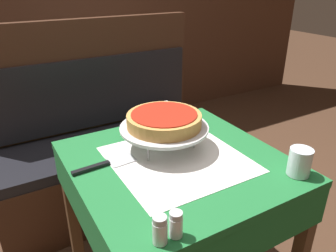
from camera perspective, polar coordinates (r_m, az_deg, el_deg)
dining_table_front at (r=1.33m, az=1.63°, el=-9.86°), size 0.79×0.79×0.75m
dining_table_rear at (r=2.80m, az=-10.94°, el=8.92°), size 0.78×0.78×0.76m
booth_bench at (r=2.15m, az=-10.68°, el=-5.21°), size 1.36×0.51×1.17m
back_wall_panel at (r=3.09m, az=-20.37°, el=19.77°), size 6.00×0.04×2.40m
pizza_pan_stand at (r=1.31m, az=-0.66°, el=-0.41°), size 0.36×0.36×0.10m
deep_dish_pizza at (r=1.30m, az=-0.66°, el=1.09°), size 0.30×0.30×0.06m
pizza_server at (r=1.26m, az=-10.71°, el=-6.45°), size 0.25×0.09×0.01m
water_glass_near at (r=1.25m, az=21.97°, el=-5.82°), size 0.08×0.08×0.10m
salt_shaker at (r=0.90m, az=-1.43°, el=-17.64°), size 0.04×0.04×0.08m
pepper_shaker at (r=0.92m, az=1.38°, el=-16.74°), size 0.04×0.04×0.08m
napkin_holder at (r=1.58m, az=-1.31°, el=2.37°), size 0.10×0.05×0.09m
condiment_caddy at (r=2.77m, az=-11.49°, el=11.96°), size 0.12×0.12×0.15m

